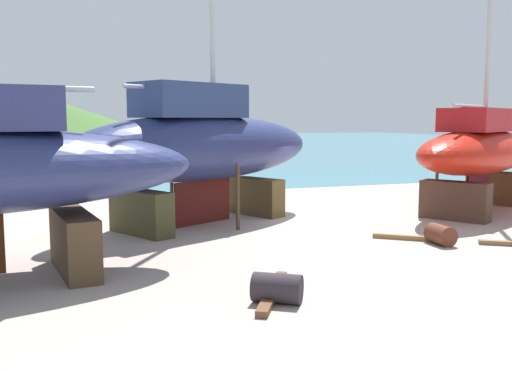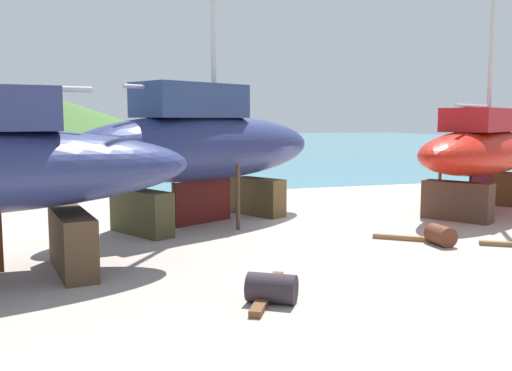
{
  "view_description": "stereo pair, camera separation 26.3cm",
  "coord_description": "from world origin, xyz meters",
  "px_view_note": "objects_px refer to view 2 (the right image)",
  "views": [
    {
      "loc": [
        -8.42,
        -17.38,
        3.43
      ],
      "look_at": [
        -2.93,
        -1.36,
        1.45
      ],
      "focal_mm": 39.78,
      "sensor_mm": 36.0,
      "label": 1
    },
    {
      "loc": [
        -8.17,
        -17.47,
        3.43
      ],
      "look_at": [
        -2.93,
        -1.36,
        1.45
      ],
      "focal_mm": 39.78,
      "sensor_mm": 36.0,
      "label": 2
    }
  ],
  "objects_px": {
    "sailboat_mid_port": "(202,146)",
    "barrel_rust_near": "(441,235)",
    "barrel_blue_faded": "(272,288)",
    "sailboat_small_center": "(482,151)"
  },
  "relations": [
    {
      "from": "sailboat_mid_port",
      "to": "barrel_rust_near",
      "type": "height_order",
      "value": "sailboat_mid_port"
    },
    {
      "from": "barrel_blue_faded",
      "to": "barrel_rust_near",
      "type": "bearing_deg",
      "value": 27.9
    },
    {
      "from": "barrel_blue_faded",
      "to": "barrel_rust_near",
      "type": "height_order",
      "value": "barrel_blue_faded"
    },
    {
      "from": "sailboat_mid_port",
      "to": "barrel_blue_faded",
      "type": "xyz_separation_m",
      "value": [
        -0.58,
        -8.44,
        -2.29
      ]
    },
    {
      "from": "sailboat_mid_port",
      "to": "barrel_rust_near",
      "type": "bearing_deg",
      "value": -71.52
    },
    {
      "from": "sailboat_small_center",
      "to": "barrel_blue_faded",
      "type": "relative_size",
      "value": 16.7
    },
    {
      "from": "sailboat_small_center",
      "to": "barrel_blue_faded",
      "type": "bearing_deg",
      "value": -176.97
    },
    {
      "from": "sailboat_small_center",
      "to": "barrel_rust_near",
      "type": "relative_size",
      "value": 19.19
    },
    {
      "from": "sailboat_mid_port",
      "to": "barrel_blue_faded",
      "type": "distance_m",
      "value": 8.76
    },
    {
      "from": "sailboat_mid_port",
      "to": "sailboat_small_center",
      "type": "bearing_deg",
      "value": -32.99
    }
  ]
}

